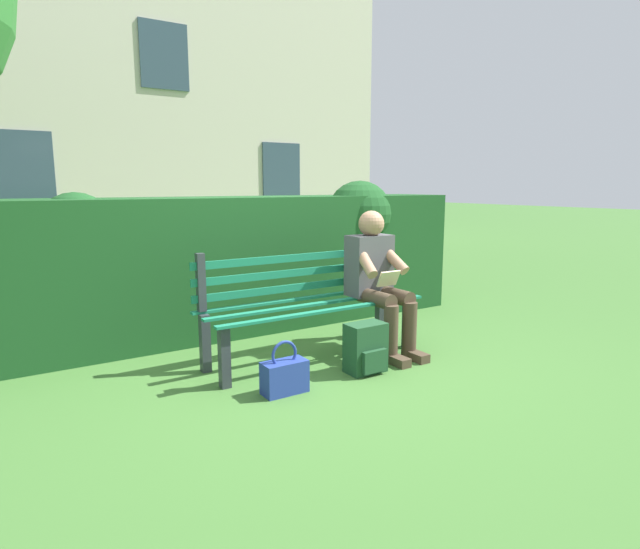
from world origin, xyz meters
name	(u,v)px	position (x,y,z in m)	size (l,w,h in m)	color
ground	(313,358)	(0.00, 0.00, 0.00)	(60.00, 60.00, 0.00)	#3D6B2D
park_bench	(308,301)	(0.00, -0.09, 0.47)	(1.86, 0.54, 0.91)	#2D3338
person_seated	(378,277)	(-0.58, 0.10, 0.64)	(0.44, 0.73, 1.20)	#4C4C51
hedge_backdrop	(229,260)	(0.22, -1.20, 0.69)	(5.10, 0.87, 1.46)	#19471E
building_facade	(144,107)	(-0.90, -8.23, 3.04)	(9.76, 3.15, 6.09)	beige
backpack	(366,348)	(-0.17, 0.47, 0.19)	(0.30, 0.26, 0.38)	#1E4728
handbag	(285,376)	(0.55, 0.50, 0.12)	(0.31, 0.15, 0.37)	navy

